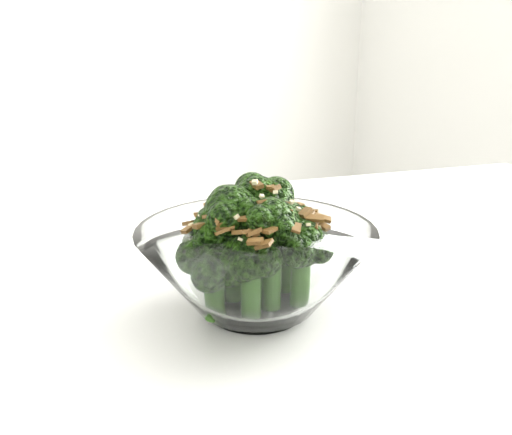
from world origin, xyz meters
TOP-DOWN VIEW (x-y plane):
  - table at (0.10, 0.09)m, footprint 1.37×1.09m
  - broccoli_dish at (0.07, 0.08)m, footprint 0.20×0.20m

SIDE VIEW (x-z plane):
  - table at x=0.10m, z-range 0.31..1.06m
  - broccoli_dish at x=0.07m, z-range 0.74..0.86m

